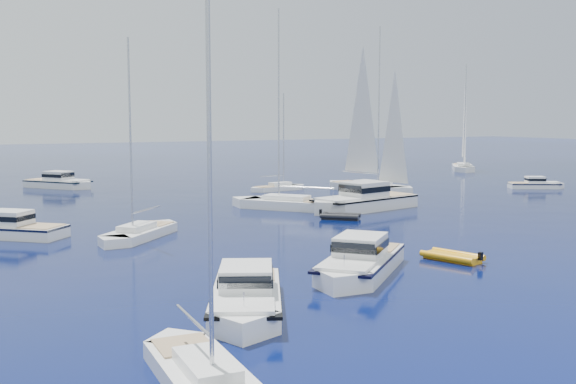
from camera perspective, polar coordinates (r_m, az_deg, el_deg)
name	(u,v)px	position (r m, az deg, el deg)	size (l,w,h in m)	color
ground	(452,270)	(37.69, 13.69, -6.43)	(400.00, 400.00, 0.00)	#091659
motor_cruiser_near	(246,311)	(29.09, -3.56, -10.05)	(2.92, 9.54, 2.51)	white
motor_cruiser_left	(359,275)	(35.74, 6.04, -6.98)	(3.09, 10.09, 2.65)	white
motor_cruiser_centre	(362,210)	(60.71, 6.30, -1.50)	(3.75, 12.25, 3.21)	silver
motor_cruiser_far_r	(536,188)	(83.93, 20.25, 0.29)	(2.08, 6.81, 1.79)	white
motor_cruiser_far_l	(8,237)	(50.49, -22.63, -3.53)	(2.76, 9.02, 2.37)	white
motor_cruiser_horizon	(60,188)	(83.69, -18.74, 0.33)	(2.94, 9.62, 2.52)	silver
sailboat_mid_r	(292,209)	(60.86, 0.30, -1.44)	(3.28, 12.60, 18.52)	white
sailboat_mid_l	(140,238)	(47.38, -12.43, -3.81)	(2.46, 9.48, 13.93)	white
sailboat_centre	(278,190)	(76.48, -0.84, 0.14)	(2.01, 7.74, 11.38)	white
sailboat_sails_r	(369,191)	(76.04, 6.86, 0.06)	(3.31, 12.74, 18.73)	white
sailboat_sails_far	(463,170)	(109.91, 14.58, 1.80)	(3.03, 11.65, 17.13)	white
tender_yellow	(452,260)	(40.15, 13.72, -5.65)	(1.97, 3.57, 0.95)	orange
tender_grey_near	(340,219)	(54.93, 4.46, -2.30)	(1.85, 3.30, 0.95)	black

